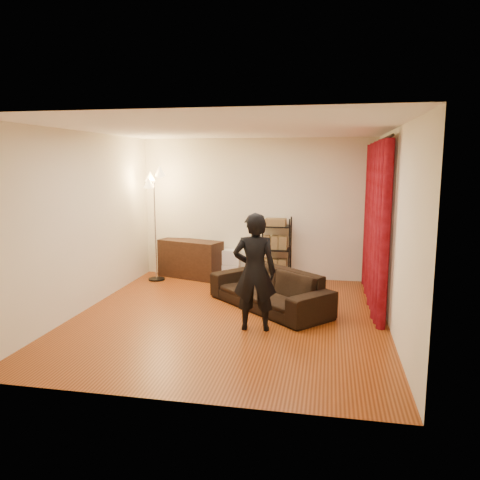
% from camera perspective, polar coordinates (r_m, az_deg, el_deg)
% --- Properties ---
extents(floor, '(5.00, 5.00, 0.00)m').
position_cam_1_polar(floor, '(6.96, -1.29, -9.35)').
color(floor, brown).
rests_on(floor, ground).
extents(ceiling, '(5.00, 5.00, 0.00)m').
position_cam_1_polar(ceiling, '(6.60, -1.38, 13.43)').
color(ceiling, white).
rests_on(ceiling, ground).
extents(wall_back, '(5.00, 0.00, 5.00)m').
position_cam_1_polar(wall_back, '(9.09, 2.00, 3.81)').
color(wall_back, silver).
rests_on(wall_back, ground).
extents(wall_front, '(5.00, 0.00, 5.00)m').
position_cam_1_polar(wall_front, '(4.27, -8.45, -2.71)').
color(wall_front, silver).
rests_on(wall_front, ground).
extents(wall_left, '(0.00, 5.00, 5.00)m').
position_cam_1_polar(wall_left, '(7.45, -18.51, 2.09)').
color(wall_left, silver).
rests_on(wall_left, ground).
extents(wall_right, '(0.00, 5.00, 5.00)m').
position_cam_1_polar(wall_right, '(6.55, 18.27, 1.15)').
color(wall_right, silver).
rests_on(wall_right, ground).
extents(curtain_rod, '(0.04, 2.65, 0.04)m').
position_cam_1_polar(curtain_rod, '(7.61, 16.92, 11.60)').
color(curtain_rod, black).
rests_on(curtain_rod, wall_right).
extents(curtain, '(0.22, 2.65, 2.55)m').
position_cam_1_polar(curtain, '(7.66, 16.31, 1.82)').
color(curtain, maroon).
rests_on(curtain, ground).
extents(sofa, '(2.10, 2.01, 0.61)m').
position_cam_1_polar(sofa, '(7.30, 3.56, -5.96)').
color(sofa, black).
rests_on(sofa, ground).
extents(person, '(0.62, 0.45, 1.60)m').
position_cam_1_polar(person, '(6.25, 1.79, -3.92)').
color(person, black).
rests_on(person, ground).
extents(media_cabinet, '(1.34, 0.83, 0.73)m').
position_cam_1_polar(media_cabinet, '(9.25, -6.06, -2.30)').
color(media_cabinet, black).
rests_on(media_cabinet, ground).
extents(storage_boxes, '(0.35, 0.28, 0.56)m').
position_cam_1_polar(storage_boxes, '(9.16, -1.12, -2.92)').
color(storage_boxes, white).
rests_on(storage_boxes, ground).
extents(wire_shelf, '(0.57, 0.42, 1.22)m').
position_cam_1_polar(wire_shelf, '(8.92, 4.34, -1.12)').
color(wire_shelf, black).
rests_on(wire_shelf, ground).
extents(floor_lamp, '(0.45, 0.45, 2.09)m').
position_cam_1_polar(floor_lamp, '(9.00, -10.31, 1.65)').
color(floor_lamp, silver).
rests_on(floor_lamp, ground).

